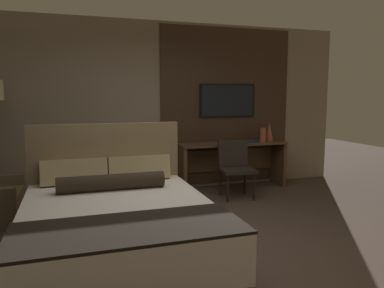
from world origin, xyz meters
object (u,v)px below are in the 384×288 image
object	(u,v)px
desk_chair	(235,164)
vase_tall	(269,131)
tv	(227,101)
book	(250,141)
bed	(118,228)
vase_short	(263,135)
desk	(231,157)

from	to	relation	value
desk_chair	vase_tall	world-z (taller)	vase_tall
tv	book	bearing A→B (deg)	-37.57
bed	vase_tall	distance (m)	3.94
bed	vase_short	distance (m)	3.65
desk_chair	vase_tall	distance (m)	1.21
desk	vase_short	bearing A→B (deg)	-11.93
desk	book	size ratio (longest dim) A/B	7.37
bed	book	bearing A→B (deg)	42.40
vase_short	book	world-z (taller)	vase_short
vase_short	desk_chair	bearing A→B (deg)	-148.45
tv	desk_chair	distance (m)	1.25
desk_chair	vase_short	world-z (taller)	vase_short
desk_chair	vase_tall	bearing A→B (deg)	39.65
bed	vase_tall	bearing A→B (deg)	39.44
bed	vase_short	size ratio (longest dim) A/B	8.93
vase_short	book	xyz separation A→B (m)	(-0.21, 0.05, -0.11)
desk	vase_short	distance (m)	0.67
bed	vase_short	world-z (taller)	bed
bed	desk_chair	distance (m)	2.78
tv	vase_short	world-z (taller)	tv
bed	vase_tall	size ratio (longest dim) A/B	6.91
desk_chair	vase_short	size ratio (longest dim) A/B	3.62
desk_chair	book	distance (m)	0.77
book	vase_short	bearing A→B (deg)	-14.83
desk	book	bearing A→B (deg)	-10.09
vase_tall	book	world-z (taller)	vase_tall
desk_chair	desk	bearing A→B (deg)	78.04
desk	vase_short	size ratio (longest dim) A/B	7.66
desk	book	distance (m)	0.43
bed	desk	distance (m)	3.30
desk_chair	vase_short	distance (m)	0.93
desk_chair	bed	bearing A→B (deg)	-131.63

